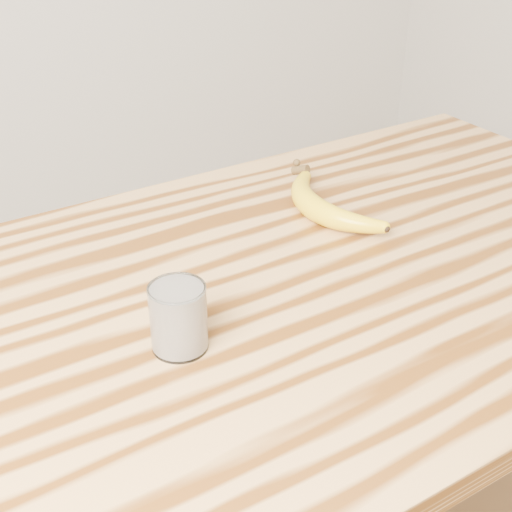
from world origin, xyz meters
TOP-DOWN VIEW (x-y plane):
  - table at (0.00, 0.00)m, footprint 1.20×0.80m
  - smoothie_glass at (-0.32, -0.06)m, footprint 0.07×0.07m
  - banana at (0.03, 0.13)m, footprint 0.14×0.34m

SIDE VIEW (x-z plane):
  - table at x=0.00m, z-range 0.32..1.22m
  - banana at x=0.03m, z-range 0.90..0.94m
  - smoothie_glass at x=-0.32m, z-range 0.90..0.99m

